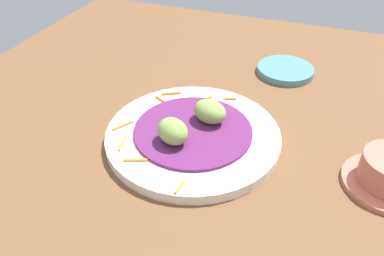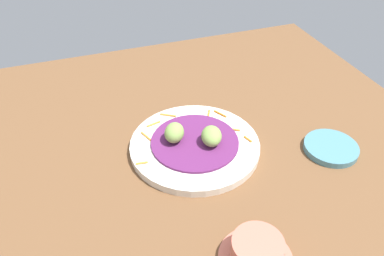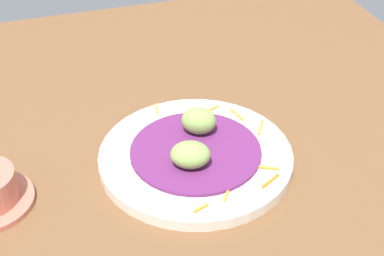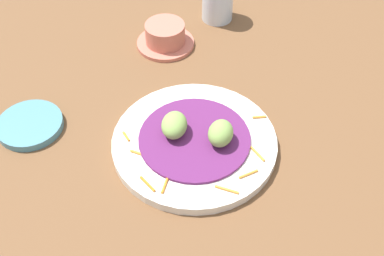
# 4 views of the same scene
# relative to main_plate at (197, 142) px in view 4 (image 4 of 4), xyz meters

# --- Properties ---
(table_surface) EXTENTS (1.10, 1.10, 0.02)m
(table_surface) POSITION_rel_main_plate_xyz_m (-0.04, -0.00, -0.02)
(table_surface) COLOR brown
(table_surface) RESTS_ON ground
(main_plate) EXTENTS (0.27, 0.27, 0.02)m
(main_plate) POSITION_rel_main_plate_xyz_m (0.00, 0.00, 0.00)
(main_plate) COLOR silver
(main_plate) RESTS_ON table_surface
(cabbage_bed) EXTENTS (0.19, 0.19, 0.01)m
(cabbage_bed) POSITION_rel_main_plate_xyz_m (-0.00, 0.00, 0.01)
(cabbage_bed) COLOR #60235B
(cabbage_bed) RESTS_ON main_plate
(carrot_garnish) EXTENTS (0.16, 0.25, 0.00)m
(carrot_garnish) POSITION_rel_main_plate_xyz_m (0.05, -0.01, 0.01)
(carrot_garnish) COLOR orange
(carrot_garnish) RESTS_ON main_plate
(guac_scoop_left) EXTENTS (0.07, 0.06, 0.04)m
(guac_scoop_left) POSITION_rel_main_plate_xyz_m (-0.02, -0.03, 0.03)
(guac_scoop_left) COLOR #84A851
(guac_scoop_left) RESTS_ON cabbage_bed
(guac_scoop_center) EXTENTS (0.06, 0.06, 0.04)m
(guac_scoop_center) POSITION_rel_main_plate_xyz_m (0.02, 0.03, 0.03)
(guac_scoop_center) COLOR #84A851
(guac_scoop_center) RESTS_ON cabbage_bed
(side_plate_small) EXTENTS (0.11, 0.11, 0.01)m
(side_plate_small) POSITION_rel_main_plate_xyz_m (-0.10, -0.27, -0.00)
(side_plate_small) COLOR teal
(side_plate_small) RESTS_ON table_surface
(terracotta_bowl) EXTENTS (0.12, 0.12, 0.05)m
(terracotta_bowl) POSITION_rel_main_plate_xyz_m (-0.28, -0.00, 0.01)
(terracotta_bowl) COLOR #C66B56
(terracotta_bowl) RESTS_ON table_surface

